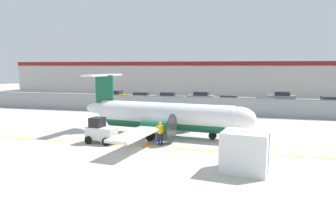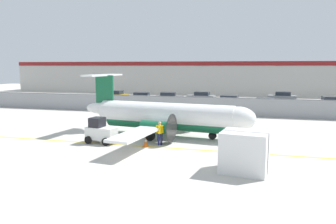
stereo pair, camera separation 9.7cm
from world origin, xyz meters
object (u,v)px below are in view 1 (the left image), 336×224
object	(u,v)px
commuter_airplane	(168,116)
traffic_cone_near_right	(224,136)
parked_car_3	(201,97)
ground_crew_worker	(160,132)
traffic_cone_far_left	(119,140)
cargo_container	(245,152)
parked_car_5	(264,104)
parked_car_4	(230,101)
parked_car_7	(330,103)
parked_car_0	(114,95)
parked_car_1	(142,98)
parked_car_2	(168,98)
baggage_tug	(101,132)
parked_car_6	(281,97)
traffic_cone_near_left	(146,142)

from	to	relation	value
commuter_airplane	traffic_cone_near_right	world-z (taller)	commuter_airplane
commuter_airplane	parked_car_3	xyz separation A→B (m)	(-1.20, 24.72, -0.71)
ground_crew_worker	traffic_cone_far_left	distance (m)	3.07
cargo_container	parked_car_5	size ratio (longest dim) A/B	0.62
traffic_cone_near_right	parked_car_5	bearing A→B (deg)	79.29
parked_car_4	parked_car_7	world-z (taller)	same
parked_car_0	parked_car_4	world-z (taller)	same
parked_car_0	parked_car_1	bearing A→B (deg)	162.41
parked_car_2	baggage_tug	bearing A→B (deg)	-92.28
parked_car_2	parked_car_7	world-z (taller)	same
cargo_container	parked_car_6	world-z (taller)	cargo_container
parked_car_2	parked_car_3	bearing A→B (deg)	20.90
parked_car_0	parked_car_1	size ratio (longest dim) A/B	0.99
parked_car_4	parked_car_7	distance (m)	12.83
parked_car_4	parked_car_5	xyz separation A→B (m)	(4.37, -1.99, 0.00)
cargo_container	parked_car_2	size ratio (longest dim) A/B	0.61
commuter_airplane	traffic_cone_near_right	size ratio (longest dim) A/B	25.12
parked_car_2	traffic_cone_near_right	bearing A→B (deg)	-71.67
ground_crew_worker	parked_car_1	xyz separation A→B (m)	(-9.93, 24.65, -0.06)
parked_car_6	commuter_airplane	bearing A→B (deg)	73.05
parked_car_1	parked_car_5	xyz separation A→B (m)	(17.63, -4.12, 0.00)
traffic_cone_far_left	parked_car_7	bearing A→B (deg)	52.24
traffic_cone_near_right	parked_car_0	size ratio (longest dim) A/B	0.15
cargo_container	parked_car_4	size ratio (longest dim) A/B	0.61
ground_crew_worker	parked_car_3	distance (m)	28.00
ground_crew_worker	traffic_cone_far_left	size ratio (longest dim) A/B	2.66
parked_car_5	parked_car_1	bearing A→B (deg)	-9.40
traffic_cone_near_left	traffic_cone_near_right	distance (m)	6.13
traffic_cone_near_left	traffic_cone_far_left	size ratio (longest dim) A/B	1.00
parked_car_1	parked_car_4	world-z (taller)	same
parked_car_3	parked_car_4	distance (m)	7.25
parked_car_1	parked_car_0	bearing A→B (deg)	151.06
traffic_cone_far_left	parked_car_0	world-z (taller)	parked_car_0
traffic_cone_near_left	parked_car_1	world-z (taller)	parked_car_1
parked_car_1	parked_car_3	bearing A→B (deg)	14.89
ground_crew_worker	parked_car_7	xyz separation A→B (m)	(16.05, 24.20, -0.06)
parked_car_5	parked_car_7	bearing A→B (deg)	-152.52
traffic_cone_near_left	parked_car_0	world-z (taller)	parked_car_0
commuter_airplane	parked_car_7	distance (m)	26.57
parked_car_5	parked_car_7	xyz separation A→B (m)	(8.35, 3.67, 0.00)
parked_car_7	cargo_container	bearing A→B (deg)	67.52
ground_crew_worker	parked_car_3	bearing A→B (deg)	-16.38
parked_car_1	parked_car_3	distance (m)	9.09
parked_car_1	commuter_airplane	bearing A→B (deg)	-72.22
parked_car_6	parked_car_7	xyz separation A→B (m)	(5.45, -6.73, 0.00)
commuter_airplane	traffic_cone_near_left	xyz separation A→B (m)	(-0.59, -3.91, -1.29)
baggage_tug	traffic_cone_far_left	size ratio (longest dim) A/B	3.85
ground_crew_worker	traffic_cone_far_left	xyz separation A→B (m)	(-2.98, -0.38, -0.64)
traffic_cone_far_left	parked_car_3	bearing A→B (deg)	86.94
parked_car_2	parked_car_7	size ratio (longest dim) A/B	1.01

